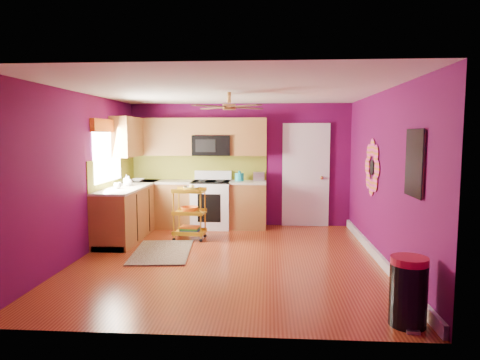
{
  "coord_description": "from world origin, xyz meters",
  "views": [
    {
      "loc": [
        0.61,
        -6.27,
        1.86
      ],
      "look_at": [
        0.15,
        0.4,
        1.16
      ],
      "focal_mm": 32.0,
      "sensor_mm": 36.0,
      "label": 1
    }
  ],
  "objects": [
    {
      "name": "rolling_cart",
      "position": [
        -0.8,
        1.16,
        0.51
      ],
      "size": [
        0.58,
        0.44,
        0.99
      ],
      "color": "gold",
      "rests_on": "ground"
    },
    {
      "name": "teal_kettle",
      "position": [
        0.01,
        2.26,
        1.02
      ],
      "size": [
        0.18,
        0.18,
        0.21
      ],
      "color": "teal",
      "rests_on": "lower_cabinets"
    },
    {
      "name": "upper_cabinetry",
      "position": [
        -1.24,
        2.17,
        1.8
      ],
      "size": [
        2.8,
        2.3,
        1.26
      ],
      "color": "brown",
      "rests_on": "ground"
    },
    {
      "name": "room_envelope",
      "position": [
        0.03,
        0.0,
        1.63
      ],
      "size": [
        4.54,
        5.04,
        2.52
      ],
      "color": "#5B0A45",
      "rests_on": "ground"
    },
    {
      "name": "trash_can",
      "position": [
        1.97,
        -2.14,
        0.34
      ],
      "size": [
        0.38,
        0.4,
        0.69
      ],
      "color": "black",
      "rests_on": "ground"
    },
    {
      "name": "electric_range",
      "position": [
        -0.55,
        2.17,
        0.48
      ],
      "size": [
        0.76,
        0.66,
        1.13
      ],
      "color": "white",
      "rests_on": "ground"
    },
    {
      "name": "shag_rug",
      "position": [
        -1.08,
        0.26,
        0.01
      ],
      "size": [
        1.0,
        1.5,
        0.02
      ],
      "primitive_type": "cube",
      "rotation": [
        0.0,
        0.0,
        0.09
      ],
      "color": "black",
      "rests_on": "ground"
    },
    {
      "name": "ground",
      "position": [
        0.0,
        0.0,
        0.0
      ],
      "size": [
        5.0,
        5.0,
        0.0
      ],
      "primitive_type": "plane",
      "color": "maroon",
      "rests_on": "ground"
    },
    {
      "name": "toaster",
      "position": [
        0.4,
        2.3,
        1.03
      ],
      "size": [
        0.22,
        0.15,
        0.18
      ],
      "primitive_type": "cube",
      "color": "beige",
      "rests_on": "lower_cabinets"
    },
    {
      "name": "ceiling_fan",
      "position": [
        0.0,
        0.2,
        2.29
      ],
      "size": [
        1.01,
        1.01,
        0.26
      ],
      "color": "#BF8C3F",
      "rests_on": "ground"
    },
    {
      "name": "soap_bottle_a",
      "position": [
        -2.0,
        1.33,
        1.04
      ],
      "size": [
        0.09,
        0.09,
        0.2
      ],
      "primitive_type": "imported",
      "color": "#EA3F72",
      "rests_on": "lower_cabinets"
    },
    {
      "name": "panel_door",
      "position": [
        1.35,
        2.47,
        1.02
      ],
      "size": [
        0.95,
        0.11,
        2.15
      ],
      "color": "white",
      "rests_on": "ground"
    },
    {
      "name": "right_wall_art",
      "position": [
        2.23,
        -0.34,
        1.44
      ],
      "size": [
        0.04,
        2.74,
        1.04
      ],
      "color": "black",
      "rests_on": "ground"
    },
    {
      "name": "left_window",
      "position": [
        -2.22,
        1.05,
        1.74
      ],
      "size": [
        0.08,
        1.35,
        1.08
      ],
      "color": "white",
      "rests_on": "ground"
    },
    {
      "name": "soap_bottle_b",
      "position": [
        -1.94,
        1.29,
        1.03
      ],
      "size": [
        0.14,
        0.14,
        0.18
      ],
      "primitive_type": "imported",
      "color": "white",
      "rests_on": "lower_cabinets"
    },
    {
      "name": "counter_dish",
      "position": [
        -2.0,
        2.04,
        0.97
      ],
      "size": [
        0.24,
        0.24,
        0.06
      ],
      "primitive_type": "imported",
      "color": "white",
      "rests_on": "lower_cabinets"
    },
    {
      "name": "lower_cabinets",
      "position": [
        -1.35,
        1.82,
        0.43
      ],
      "size": [
        2.81,
        2.31,
        0.94
      ],
      "color": "brown",
      "rests_on": "ground"
    },
    {
      "name": "counter_cup",
      "position": [
        -2.0,
        0.9,
        0.99
      ],
      "size": [
        0.13,
        0.13,
        0.1
      ],
      "primitive_type": "imported",
      "color": "white",
      "rests_on": "lower_cabinets"
    }
  ]
}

